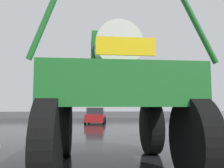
% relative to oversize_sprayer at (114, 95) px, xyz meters
% --- Properties ---
extents(ground_plane, '(120.00, 120.00, 0.00)m').
position_rel_oversize_sprayer_xyz_m(ground_plane, '(-0.31, 11.58, -1.95)').
color(ground_plane, black).
extents(oversize_sprayer, '(3.98, 5.26, 4.31)m').
position_rel_oversize_sprayer_xyz_m(oversize_sprayer, '(0.00, 0.00, 0.00)').
color(oversize_sprayer, black).
rests_on(oversize_sprayer, ground).
extents(sedan_ahead, '(2.22, 4.26, 1.52)m').
position_rel_oversize_sprayer_xyz_m(sedan_ahead, '(-0.17, 16.98, -1.23)').
color(sedan_ahead, maroon).
rests_on(sedan_ahead, ground).
extents(traffic_signal_near_right, '(0.24, 0.54, 3.23)m').
position_rel_oversize_sprayer_xyz_m(traffic_signal_near_right, '(3.45, 4.30, 0.40)').
color(traffic_signal_near_right, gray).
rests_on(traffic_signal_near_right, ground).
extents(bare_tree_right, '(2.56, 2.56, 6.14)m').
position_rel_oversize_sprayer_xyz_m(bare_tree_right, '(10.00, 16.29, 3.05)').
color(bare_tree_right, '#473828').
rests_on(bare_tree_right, ground).
extents(roadside_barrier, '(29.75, 0.24, 0.90)m').
position_rel_oversize_sprayer_xyz_m(roadside_barrier, '(-0.31, 27.05, -1.50)').
color(roadside_barrier, '#59595B').
rests_on(roadside_barrier, ground).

